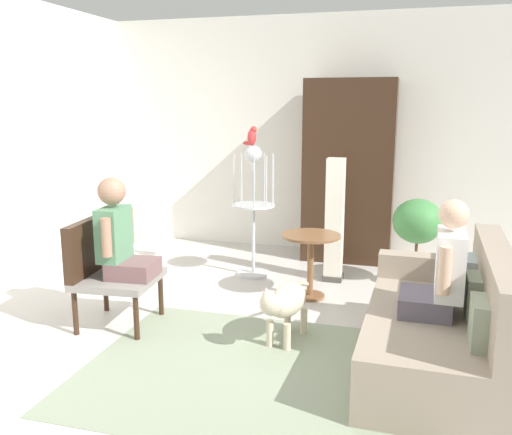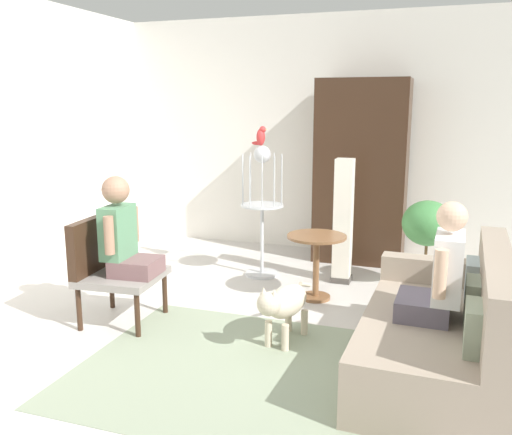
% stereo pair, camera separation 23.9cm
% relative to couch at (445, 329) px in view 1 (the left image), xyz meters
% --- Properties ---
extents(ground_plane, '(7.51, 7.51, 0.00)m').
position_rel_couch_xyz_m(ground_plane, '(-1.23, -0.09, -0.31)').
color(ground_plane, beige).
extents(back_wall, '(6.41, 0.12, 2.90)m').
position_rel_couch_xyz_m(back_wall, '(-1.23, 3.10, 1.14)').
color(back_wall, silver).
rests_on(back_wall, ground).
extents(area_rug, '(2.40, 1.89, 0.01)m').
position_rel_couch_xyz_m(area_rug, '(-1.26, -0.38, -0.30)').
color(area_rug, gray).
rests_on(area_rug, ground).
extents(couch, '(0.97, 1.78, 0.89)m').
position_rel_couch_xyz_m(couch, '(0.00, 0.00, 0.00)').
color(couch, gray).
rests_on(couch, ground).
extents(armchair, '(0.67, 0.68, 0.89)m').
position_rel_couch_xyz_m(armchair, '(-2.72, 0.11, 0.20)').
color(armchair, '#382316').
rests_on(armchair, ground).
extents(person_on_couch, '(0.42, 0.57, 0.80)m').
position_rel_couch_xyz_m(person_on_couch, '(-0.05, -0.03, 0.43)').
color(person_on_couch, '#5B5260').
extents(person_on_armchair, '(0.47, 0.51, 0.83)m').
position_rel_couch_xyz_m(person_on_armchair, '(-2.56, 0.12, 0.47)').
color(person_on_armchair, '#775557').
extents(round_end_table, '(0.56, 0.56, 0.63)m').
position_rel_couch_xyz_m(round_end_table, '(-1.16, 1.20, 0.13)').
color(round_end_table, brown).
rests_on(round_end_table, ground).
extents(dog, '(0.33, 0.79, 0.52)m').
position_rel_couch_xyz_m(dog, '(-1.17, 0.15, 0.02)').
color(dog, beige).
rests_on(dog, ground).
extents(bird_cage_stand, '(0.46, 0.46, 1.41)m').
position_rel_couch_xyz_m(bird_cage_stand, '(-1.88, 1.73, 0.48)').
color(bird_cage_stand, silver).
rests_on(bird_cage_stand, ground).
extents(parrot, '(0.17, 0.10, 0.20)m').
position_rel_couch_xyz_m(parrot, '(-1.89, 1.73, 1.20)').
color(parrot, red).
rests_on(parrot, bird_cage_stand).
extents(potted_plant, '(0.50, 0.50, 0.90)m').
position_rel_couch_xyz_m(potted_plant, '(-0.19, 1.86, 0.28)').
color(potted_plant, beige).
rests_on(potted_plant, ground).
extents(column_lamp, '(0.20, 0.20, 1.29)m').
position_rel_couch_xyz_m(column_lamp, '(-1.02, 1.80, 0.33)').
color(column_lamp, '#4C4742').
rests_on(column_lamp, ground).
extents(armoire_cabinet, '(1.03, 0.56, 2.12)m').
position_rel_couch_xyz_m(armoire_cabinet, '(-0.98, 2.69, 0.75)').
color(armoire_cabinet, '#382316').
rests_on(armoire_cabinet, ground).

